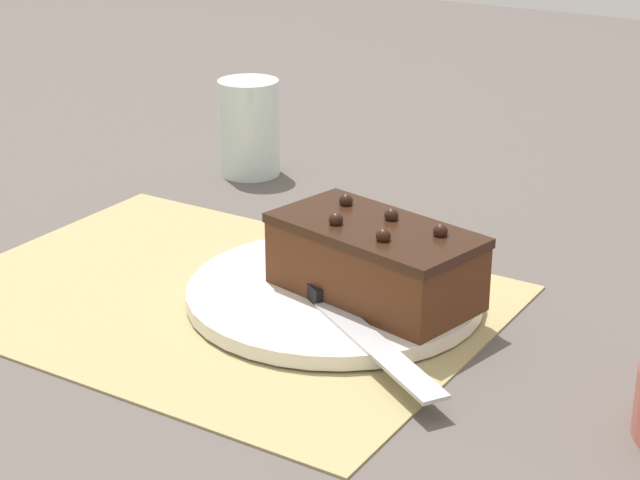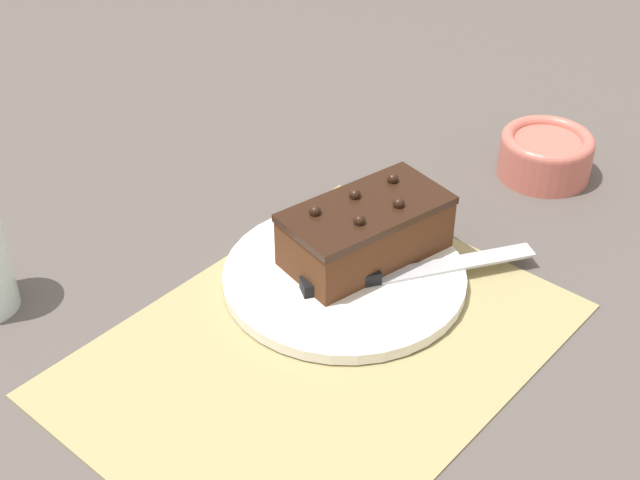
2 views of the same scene
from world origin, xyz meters
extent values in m
plane|color=#544C47|center=(0.00, 0.00, 0.00)|extent=(3.00, 3.00, 0.00)
cube|color=tan|center=(0.00, 0.00, 0.00)|extent=(0.46, 0.34, 0.00)
cylinder|color=white|center=(0.09, 0.05, 0.01)|extent=(0.25, 0.25, 0.01)
cube|color=#512D19|center=(0.13, 0.05, 0.04)|extent=(0.18, 0.12, 0.05)
cube|color=black|center=(0.13, 0.05, 0.07)|extent=(0.19, 0.12, 0.01)
sphere|color=black|center=(0.08, 0.08, 0.08)|extent=(0.01, 0.01, 0.01)
sphere|color=black|center=(0.10, 0.03, 0.08)|extent=(0.01, 0.01, 0.01)
sphere|color=black|center=(0.13, 0.07, 0.08)|extent=(0.01, 0.01, 0.01)
sphere|color=black|center=(0.15, 0.02, 0.08)|extent=(0.01, 0.01, 0.01)
sphere|color=black|center=(0.18, 0.06, 0.08)|extent=(0.01, 0.01, 0.01)
cube|color=black|center=(0.07, 0.03, 0.02)|extent=(0.08, 0.06, 0.01)
cube|color=#B7BABF|center=(0.18, -0.03, 0.02)|extent=(0.16, 0.11, 0.00)
cylinder|color=#C66656|center=(0.41, 0.00, 0.02)|extent=(0.11, 0.11, 0.05)
torus|color=#C66656|center=(0.41, 0.00, 0.05)|extent=(0.11, 0.11, 0.02)
camera|label=1|loc=(0.51, -0.65, 0.39)|focal=60.00mm
camera|label=2|loc=(-0.47, -0.41, 0.58)|focal=50.00mm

